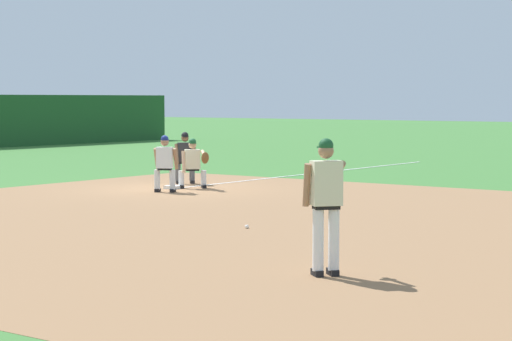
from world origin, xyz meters
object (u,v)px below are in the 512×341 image
first_baseman (194,161)px  baserunner (165,161)px  umpire (185,156)px  baseball (247,227)px  pitcher (326,198)px  first_base_bag (174,187)px

first_baseman → baserunner: size_ratio=0.92×
umpire → baseball: bearing=-132.8°
pitcher → first_base_bag: bearing=50.1°
first_base_bag → first_baseman: size_ratio=0.28×
baseball → baserunner: size_ratio=0.05×
baserunner → umpire: (2.26, 1.26, 0.00)m
baserunner → umpire: bearing=29.1°
first_base_bag → first_baseman: (0.39, -0.37, 0.69)m
first_baseman → umpire: umpire is taller
baseball → baserunner: baserunner is taller
baserunner → first_baseman: bearing=4.3°
pitcher → umpire: 14.96m
baseball → umpire: (6.75, 7.28, 0.76)m
first_base_bag → baserunner: bearing=-151.7°
pitcher → first_baseman: (9.01, 9.93, -0.33)m
first_baseman → first_base_bag: bearing=136.7°
first_base_bag → baseball: bearing=-129.5°
baseball → pitcher: 5.13m
first_base_bag → baserunner: baserunner is taller
pitcher → first_baseman: pitcher is taller
first_base_bag → umpire: bearing=29.6°
first_base_bag → umpire: size_ratio=0.26×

